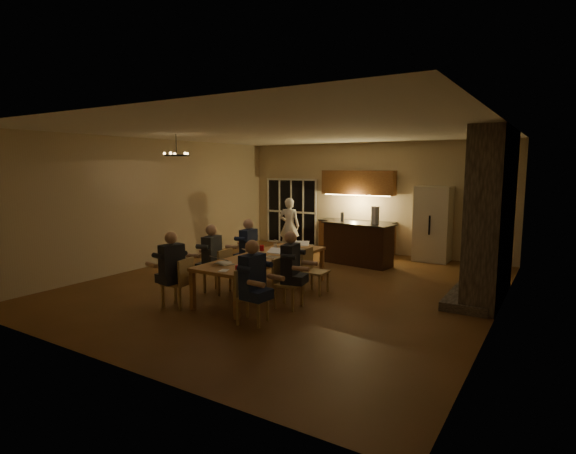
# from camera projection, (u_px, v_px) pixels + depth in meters

# --- Properties ---
(floor) EXTENTS (9.00, 9.00, 0.00)m
(floor) POSITION_uv_depth(u_px,v_px,m) (290.00, 285.00, 9.56)
(floor) COLOR brown
(floor) RESTS_ON ground
(back_wall) EXTENTS (8.00, 0.04, 3.20)m
(back_wall) POSITION_uv_depth(u_px,v_px,m) (371.00, 198.00, 13.15)
(back_wall) COLOR tan
(back_wall) RESTS_ON ground
(left_wall) EXTENTS (0.04, 9.00, 3.20)m
(left_wall) POSITION_uv_depth(u_px,v_px,m) (156.00, 202.00, 11.44)
(left_wall) COLOR tan
(left_wall) RESTS_ON ground
(right_wall) EXTENTS (0.04, 9.00, 3.20)m
(right_wall) POSITION_uv_depth(u_px,v_px,m) (503.00, 223.00, 7.24)
(right_wall) COLOR tan
(right_wall) RESTS_ON ground
(ceiling) EXTENTS (8.00, 9.00, 0.04)m
(ceiling) POSITION_uv_depth(u_px,v_px,m) (291.00, 131.00, 9.13)
(ceiling) COLOR white
(ceiling) RESTS_ON back_wall
(french_doors) EXTENTS (1.86, 0.08, 2.10)m
(french_doors) POSITION_uv_depth(u_px,v_px,m) (292.00, 212.00, 14.59)
(french_doors) COLOR black
(french_doors) RESTS_ON ground
(fireplace) EXTENTS (0.58, 2.50, 3.20)m
(fireplace) POSITION_uv_depth(u_px,v_px,m) (492.00, 215.00, 8.42)
(fireplace) COLOR #706358
(fireplace) RESTS_ON ground
(kitchenette) EXTENTS (2.24, 0.68, 2.40)m
(kitchenette) POSITION_uv_depth(u_px,v_px,m) (357.00, 212.00, 13.09)
(kitchenette) COLOR brown
(kitchenette) RESTS_ON ground
(refrigerator) EXTENTS (0.90, 0.68, 2.00)m
(refrigerator) POSITION_uv_depth(u_px,v_px,m) (433.00, 224.00, 11.92)
(refrigerator) COLOR beige
(refrigerator) RESTS_ON ground
(dining_table) EXTENTS (1.10, 3.15, 0.75)m
(dining_table) POSITION_uv_depth(u_px,v_px,m) (265.00, 275.00, 8.91)
(dining_table) COLOR tan
(dining_table) RESTS_ON ground
(bar_island) EXTENTS (1.91, 0.91, 1.08)m
(bar_island) POSITION_uv_depth(u_px,v_px,m) (358.00, 244.00, 11.53)
(bar_island) COLOR black
(bar_island) RESTS_ON ground
(chair_left_near) EXTENTS (0.51, 0.51, 0.89)m
(chair_left_near) POSITION_uv_depth(u_px,v_px,m) (177.00, 282.00, 8.05)
(chair_left_near) COLOR tan
(chair_left_near) RESTS_ON ground
(chair_left_mid) EXTENTS (0.46, 0.46, 0.89)m
(chair_left_mid) POSITION_uv_depth(u_px,v_px,m) (217.00, 271.00, 8.97)
(chair_left_mid) COLOR tan
(chair_left_mid) RESTS_ON ground
(chair_left_far) EXTENTS (0.44, 0.44, 0.89)m
(chair_left_far) POSITION_uv_depth(u_px,v_px,m) (245.00, 261.00, 9.84)
(chair_left_far) COLOR tan
(chair_left_far) RESTS_ON ground
(chair_right_near) EXTENTS (0.52, 0.52, 0.89)m
(chair_right_near) POSITION_uv_depth(u_px,v_px,m) (253.00, 296.00, 7.19)
(chair_right_near) COLOR tan
(chair_right_near) RESTS_ON ground
(chair_right_mid) EXTENTS (0.47, 0.47, 0.89)m
(chair_right_mid) POSITION_uv_depth(u_px,v_px,m) (289.00, 283.00, 7.98)
(chair_right_mid) COLOR tan
(chair_right_mid) RESTS_ON ground
(chair_right_far) EXTENTS (0.45, 0.45, 0.89)m
(chair_right_far) POSITION_uv_depth(u_px,v_px,m) (316.00, 271.00, 8.91)
(chair_right_far) COLOR tan
(chair_right_far) RESTS_ON ground
(person_left_near) EXTENTS (0.71, 0.71, 1.38)m
(person_left_near) POSITION_uv_depth(u_px,v_px,m) (172.00, 270.00, 7.94)
(person_left_near) COLOR #252730
(person_left_near) RESTS_ON ground
(person_right_near) EXTENTS (0.65, 0.65, 1.38)m
(person_right_near) POSITION_uv_depth(u_px,v_px,m) (253.00, 283.00, 7.03)
(person_right_near) COLOR #1D294A
(person_right_near) RESTS_ON ground
(person_left_mid) EXTENTS (0.69, 0.69, 1.38)m
(person_left_mid) POSITION_uv_depth(u_px,v_px,m) (212.00, 259.00, 8.89)
(person_left_mid) COLOR #383E42
(person_left_mid) RESTS_ON ground
(person_right_mid) EXTENTS (0.70, 0.70, 1.38)m
(person_right_mid) POSITION_uv_depth(u_px,v_px,m) (291.00, 270.00, 7.98)
(person_right_mid) COLOR #252730
(person_right_mid) RESTS_ON ground
(person_left_far) EXTENTS (0.64, 0.64, 1.38)m
(person_left_far) POSITION_uv_depth(u_px,v_px,m) (249.00, 250.00, 9.82)
(person_left_far) COLOR #1D294A
(person_left_far) RESTS_ON ground
(standing_person) EXTENTS (0.68, 0.55, 1.63)m
(standing_person) POSITION_uv_depth(u_px,v_px,m) (289.00, 226.00, 12.96)
(standing_person) COLOR white
(standing_person) RESTS_ON ground
(chandelier) EXTENTS (0.55, 0.55, 0.03)m
(chandelier) POSITION_uv_depth(u_px,v_px,m) (177.00, 155.00, 9.76)
(chandelier) COLOR black
(chandelier) RESTS_ON ceiling
(laptop_a) EXTENTS (0.38, 0.36, 0.23)m
(laptop_a) POSITION_uv_depth(u_px,v_px,m) (224.00, 258.00, 8.13)
(laptop_a) COLOR silver
(laptop_a) RESTS_ON dining_table
(laptop_b) EXTENTS (0.32, 0.28, 0.23)m
(laptop_b) POSITION_uv_depth(u_px,v_px,m) (246.00, 259.00, 8.00)
(laptop_b) COLOR silver
(laptop_b) RESTS_ON dining_table
(laptop_c) EXTENTS (0.36, 0.33, 0.23)m
(laptop_c) POSITION_uv_depth(u_px,v_px,m) (254.00, 250.00, 8.95)
(laptop_c) COLOR silver
(laptop_c) RESTS_ON dining_table
(laptop_d) EXTENTS (0.33, 0.30, 0.23)m
(laptop_d) POSITION_uv_depth(u_px,v_px,m) (273.00, 252.00, 8.69)
(laptop_d) COLOR silver
(laptop_d) RESTS_ON dining_table
(laptop_e) EXTENTS (0.41, 0.40, 0.23)m
(laptop_e) POSITION_uv_depth(u_px,v_px,m) (286.00, 242.00, 9.89)
(laptop_e) COLOR silver
(laptop_e) RESTS_ON dining_table
(laptop_f) EXTENTS (0.40, 0.38, 0.23)m
(laptop_f) POSITION_uv_depth(u_px,v_px,m) (301.00, 245.00, 9.53)
(laptop_f) COLOR silver
(laptop_f) RESTS_ON dining_table
(mug_front) EXTENTS (0.07, 0.07, 0.10)m
(mug_front) POSITION_uv_depth(u_px,v_px,m) (251.00, 257.00, 8.53)
(mug_front) COLOR white
(mug_front) RESTS_ON dining_table
(mug_mid) EXTENTS (0.08, 0.08, 0.10)m
(mug_mid) POSITION_uv_depth(u_px,v_px,m) (285.00, 249.00, 9.31)
(mug_mid) COLOR white
(mug_mid) RESTS_ON dining_table
(mug_back) EXTENTS (0.08, 0.08, 0.10)m
(mug_back) POSITION_uv_depth(u_px,v_px,m) (275.00, 246.00, 9.73)
(mug_back) COLOR white
(mug_back) RESTS_ON dining_table
(redcup_near) EXTENTS (0.10, 0.10, 0.12)m
(redcup_near) POSITION_uv_depth(u_px,v_px,m) (238.00, 269.00, 7.50)
(redcup_near) COLOR #B20B18
(redcup_near) RESTS_ON dining_table
(redcup_mid) EXTENTS (0.09, 0.09, 0.12)m
(redcup_mid) POSITION_uv_depth(u_px,v_px,m) (262.00, 248.00, 9.43)
(redcup_mid) COLOR #B20B18
(redcup_mid) RESTS_ON dining_table
(can_silver) EXTENTS (0.06, 0.06, 0.12)m
(can_silver) POSITION_uv_depth(u_px,v_px,m) (249.00, 259.00, 8.28)
(can_silver) COLOR #B2B2B7
(can_silver) RESTS_ON dining_table
(can_cola) EXTENTS (0.06, 0.06, 0.12)m
(can_cola) POSITION_uv_depth(u_px,v_px,m) (294.00, 242.00, 10.16)
(can_cola) COLOR #3F0F0C
(can_cola) RESTS_ON dining_table
(plate_near) EXTENTS (0.23, 0.23, 0.02)m
(plate_near) POSITION_uv_depth(u_px,v_px,m) (263.00, 263.00, 8.23)
(plate_near) COLOR white
(plate_near) RESTS_ON dining_table
(plate_left) EXTENTS (0.28, 0.28, 0.02)m
(plate_left) POSITION_uv_depth(u_px,v_px,m) (224.00, 263.00, 8.21)
(plate_left) COLOR white
(plate_left) RESTS_ON dining_table
(plate_far) EXTENTS (0.24, 0.24, 0.02)m
(plate_far) POSITION_uv_depth(u_px,v_px,m) (301.00, 252.00, 9.25)
(plate_far) COLOR white
(plate_far) RESTS_ON dining_table
(notepad) EXTENTS (0.19, 0.22, 0.01)m
(notepad) POSITION_uv_depth(u_px,v_px,m) (224.00, 271.00, 7.61)
(notepad) COLOR white
(notepad) RESTS_ON dining_table
(bar_bottle) EXTENTS (0.08, 0.08, 0.24)m
(bar_bottle) POSITION_uv_depth(u_px,v_px,m) (342.00, 217.00, 11.80)
(bar_bottle) COLOR #99999E
(bar_bottle) RESTS_ON bar_island
(bar_blender) EXTENTS (0.18, 0.18, 0.44)m
(bar_blender) POSITION_uv_depth(u_px,v_px,m) (375.00, 215.00, 11.19)
(bar_blender) COLOR silver
(bar_blender) RESTS_ON bar_island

